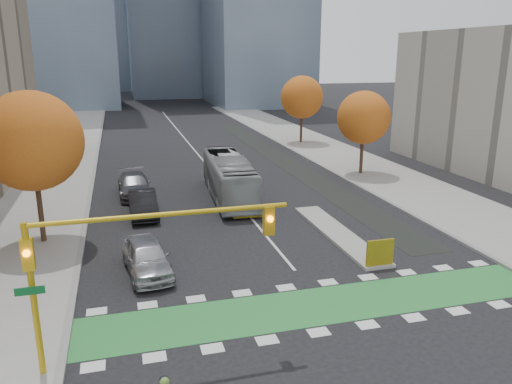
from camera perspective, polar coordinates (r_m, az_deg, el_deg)
ground at (r=20.02m, az=9.46°, el=-14.57°), size 300.00×300.00×0.00m
sidewalk_west at (r=37.44m, az=-23.84°, el=-1.17°), size 7.00×120.00×0.15m
sidewalk_east at (r=42.56m, az=14.86°, el=1.54°), size 7.00×120.00×0.15m
curb_west at (r=37.04m, az=-18.50°, el=-0.80°), size 0.30×120.00×0.16m
curb_east at (r=40.94m, az=10.61°, el=1.26°), size 0.30×120.00×0.16m
bike_crossing at (r=21.21m, az=7.74°, el=-12.65°), size 20.00×3.00×0.01m
centre_line at (r=57.01m, az=-7.50°, el=5.31°), size 0.15×70.00×0.01m
bike_lane_paint at (r=49.07m, az=2.90°, el=3.78°), size 2.50×50.00×0.01m
median_island at (r=28.95m, az=9.29°, el=-4.67°), size 1.60×10.00×0.16m
hazard_board at (r=24.72m, az=13.98°, el=-6.74°), size 1.40×0.12×1.30m
tree_west at (r=28.30m, az=-24.22°, el=5.31°), size 5.20×5.20×8.22m
tree_east_near at (r=42.72m, az=12.20°, el=8.30°), size 4.40×4.40×7.08m
tree_east_far at (r=57.45m, az=5.26°, el=10.73°), size 4.80×4.80×7.65m
traffic_signal_west at (r=16.23m, az=-15.56°, el=-6.52°), size 8.53×0.56×5.20m
bus at (r=35.48m, az=-3.08°, el=1.69°), size 3.19×10.97×3.02m
parked_car_a at (r=24.03m, az=-12.37°, el=-7.27°), size 2.42×4.94×1.62m
parked_car_b at (r=32.43m, az=-12.79°, el=-1.33°), size 1.75×4.81×1.58m
parked_car_c at (r=37.24m, az=-13.76°, el=0.79°), size 2.32×5.48×1.58m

